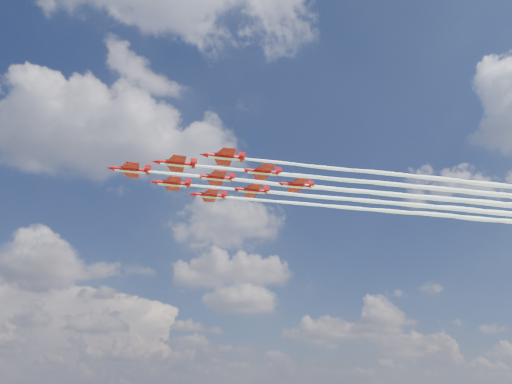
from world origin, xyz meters
TOP-DOWN VIEW (x-y plane):
  - jet_lead at (39.06, -2.43)m, footprint 128.44×9.33m
  - jet_row2_port at (50.00, -8.33)m, footprint 128.44×9.33m
  - jet_row2_starb at (49.65, 4.07)m, footprint 128.44×9.33m
  - jet_row3_port at (60.94, -14.22)m, footprint 128.44×9.33m
  - jet_row3_centre at (60.59, -1.83)m, footprint 128.44×9.33m
  - jet_row3_starb at (60.24, 10.57)m, footprint 128.44×9.33m
  - jet_row4_port at (71.53, -7.72)m, footprint 128.44×9.33m
  - jet_row4_starb at (71.18, 4.67)m, footprint 128.44×9.33m
  - jet_tail at (82.12, -1.22)m, footprint 128.44×9.33m

SIDE VIEW (x-z plane):
  - jet_lead at x=39.06m, z-range 74.76..77.47m
  - jet_row2_port at x=50.00m, z-range 74.76..77.47m
  - jet_row2_starb at x=49.65m, z-range 74.76..77.47m
  - jet_row3_port at x=60.94m, z-range 74.76..77.47m
  - jet_row3_centre at x=60.59m, z-range 74.76..77.47m
  - jet_row3_starb at x=60.24m, z-range 74.76..77.47m
  - jet_row4_port at x=71.53m, z-range 74.76..77.47m
  - jet_row4_starb at x=71.18m, z-range 74.76..77.47m
  - jet_tail at x=82.12m, z-range 74.76..77.47m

